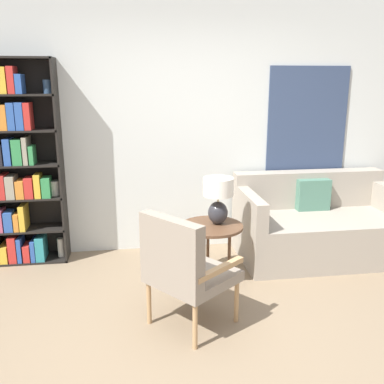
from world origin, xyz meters
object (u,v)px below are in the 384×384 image
Objects in this scene: bookshelf at (20,169)px; table_lamp at (218,196)px; side_table at (212,230)px; armchair at (183,265)px; couch at (317,226)px.

table_lamp is (1.88, -0.67, -0.18)m from bookshelf.
bookshelf is 3.50× the size of side_table.
armchair is 1.56× the size of side_table.
side_table is 1.33× the size of table_lamp.
armchair is 0.54× the size of couch.
side_table is (1.82, -0.71, -0.50)m from bookshelf.
couch is 1.31m from side_table.
armchair is 2.08× the size of table_lamp.
armchair is (1.45, -1.51, -0.46)m from bookshelf.
couch reaches higher than side_table.
armchair is 2.02m from couch.
couch is (3.06, -0.30, -0.66)m from bookshelf.
bookshelf is 3.14m from couch.
bookshelf is 2.14m from armchair.
bookshelf reaches higher than side_table.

